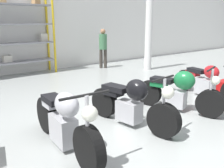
{
  "coord_description": "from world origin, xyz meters",
  "views": [
    {
      "loc": [
        -2.93,
        -3.29,
        1.9
      ],
      "look_at": [
        0.0,
        0.4,
        0.7
      ],
      "focal_mm": 40.0,
      "sensor_mm": 36.0,
      "label": 1
    }
  ],
  "objects_px": {
    "shelving_rack": "(3,33)",
    "motorcycle_green": "(178,91)",
    "motorcycle_silver": "(65,121)",
    "motorcycle_black": "(132,103)",
    "toolbox": "(223,86)",
    "person_browsing": "(103,45)",
    "motorcycle_red": "(208,81)"
  },
  "relations": [
    {
      "from": "person_browsing",
      "to": "motorcycle_red",
      "type": "bearing_deg",
      "value": 28.32
    },
    {
      "from": "motorcycle_green",
      "to": "person_browsing",
      "type": "distance_m",
      "value": 5.41
    },
    {
      "from": "toolbox",
      "to": "motorcycle_silver",
      "type": "bearing_deg",
      "value": -177.85
    },
    {
      "from": "person_browsing",
      "to": "motorcycle_green",
      "type": "bearing_deg",
      "value": 13.36
    },
    {
      "from": "motorcycle_silver",
      "to": "toolbox",
      "type": "distance_m",
      "value": 5.04
    },
    {
      "from": "motorcycle_green",
      "to": "motorcycle_red",
      "type": "xyz_separation_m",
      "value": [
        1.4,
        0.16,
        -0.02
      ]
    },
    {
      "from": "toolbox",
      "to": "motorcycle_black",
      "type": "bearing_deg",
      "value": -177.11
    },
    {
      "from": "shelving_rack",
      "to": "motorcycle_green",
      "type": "height_order",
      "value": "shelving_rack"
    },
    {
      "from": "shelving_rack",
      "to": "motorcycle_red",
      "type": "bearing_deg",
      "value": -59.88
    },
    {
      "from": "person_browsing",
      "to": "toolbox",
      "type": "height_order",
      "value": "person_browsing"
    },
    {
      "from": "motorcycle_silver",
      "to": "motorcycle_red",
      "type": "xyz_separation_m",
      "value": [
        4.1,
        0.13,
        -0.03
      ]
    },
    {
      "from": "motorcycle_black",
      "to": "motorcycle_green",
      "type": "xyz_separation_m",
      "value": [
        1.33,
        -0.03,
        -0.0
      ]
    },
    {
      "from": "motorcycle_red",
      "to": "toolbox",
      "type": "relative_size",
      "value": 4.76
    },
    {
      "from": "motorcycle_silver",
      "to": "motorcycle_green",
      "type": "bearing_deg",
      "value": 93.07
    },
    {
      "from": "motorcycle_black",
      "to": "person_browsing",
      "type": "relative_size",
      "value": 1.25
    },
    {
      "from": "toolbox",
      "to": "motorcycle_green",
      "type": "bearing_deg",
      "value": -174.8
    },
    {
      "from": "motorcycle_silver",
      "to": "motorcycle_red",
      "type": "bearing_deg",
      "value": 95.43
    },
    {
      "from": "motorcycle_silver",
      "to": "motorcycle_red",
      "type": "relative_size",
      "value": 1.0
    },
    {
      "from": "motorcycle_silver",
      "to": "person_browsing",
      "type": "height_order",
      "value": "person_browsing"
    },
    {
      "from": "motorcycle_black",
      "to": "motorcycle_red",
      "type": "bearing_deg",
      "value": 84.55
    },
    {
      "from": "motorcycle_green",
      "to": "toolbox",
      "type": "height_order",
      "value": "motorcycle_green"
    },
    {
      "from": "motorcycle_red",
      "to": "motorcycle_black",
      "type": "bearing_deg",
      "value": -75.2
    },
    {
      "from": "motorcycle_green",
      "to": "shelving_rack",
      "type": "bearing_deg",
      "value": -179.01
    },
    {
      "from": "person_browsing",
      "to": "motorcycle_silver",
      "type": "bearing_deg",
      "value": -8.91
    },
    {
      "from": "motorcycle_silver",
      "to": "motorcycle_black",
      "type": "bearing_deg",
      "value": 93.75
    },
    {
      "from": "shelving_rack",
      "to": "motorcycle_green",
      "type": "bearing_deg",
      "value": -72.13
    },
    {
      "from": "motorcycle_black",
      "to": "person_browsing",
      "type": "bearing_deg",
      "value": 140.47
    },
    {
      "from": "motorcycle_black",
      "to": "motorcycle_silver",
      "type": "bearing_deg",
      "value": -97.97
    },
    {
      "from": "shelving_rack",
      "to": "motorcycle_silver",
      "type": "xyz_separation_m",
      "value": [
        -0.82,
        -5.78,
        -1.07
      ]
    },
    {
      "from": "motorcycle_green",
      "to": "toolbox",
      "type": "relative_size",
      "value": 4.31
    },
    {
      "from": "shelving_rack",
      "to": "toolbox",
      "type": "bearing_deg",
      "value": -53.04
    },
    {
      "from": "person_browsing",
      "to": "toolbox",
      "type": "xyz_separation_m",
      "value": [
        0.58,
        -4.88,
        -0.79
      ]
    }
  ]
}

